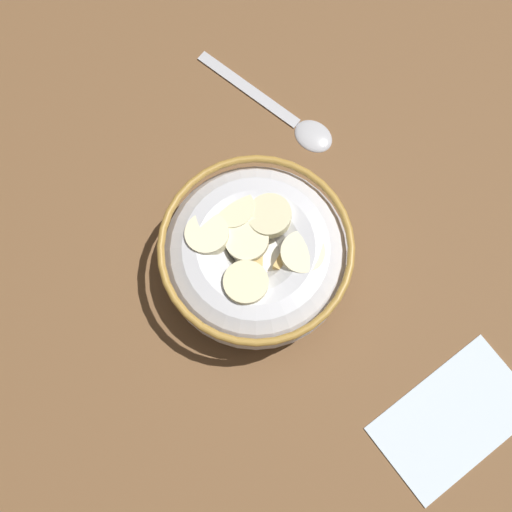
% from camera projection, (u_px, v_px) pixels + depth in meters
% --- Properties ---
extents(ground_plane, '(1.10, 1.10, 0.02)m').
position_uv_depth(ground_plane, '(256.00, 268.00, 0.56)').
color(ground_plane, brown).
extents(cereal_bowl, '(0.15, 0.15, 0.06)m').
position_uv_depth(cereal_bowl, '(256.00, 255.00, 0.52)').
color(cereal_bowl, silver).
rests_on(cereal_bowl, ground_plane).
extents(spoon, '(0.04, 0.15, 0.01)m').
position_uv_depth(spoon, '(292.00, 119.00, 0.58)').
color(spoon, '#B7B7BC').
rests_on(spoon, ground_plane).
extents(folded_napkin, '(0.13, 0.09, 0.00)m').
position_uv_depth(folded_napkin, '(454.00, 418.00, 0.52)').
color(folded_napkin, silver).
rests_on(folded_napkin, ground_plane).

